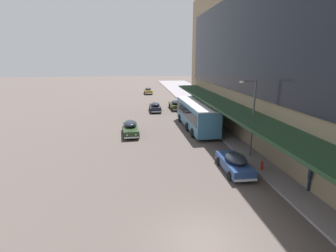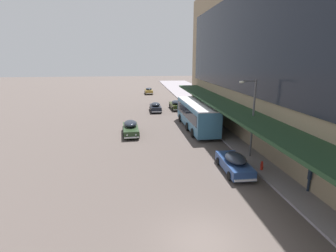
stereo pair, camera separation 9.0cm
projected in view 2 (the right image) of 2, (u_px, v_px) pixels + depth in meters
The scene contains 10 objects.
ground at pixel (202, 242), 12.41m from camera, with size 240.00×240.00×0.00m, color #544A45.
transit_bus_kerbside_front at pixel (196, 114), 31.96m from camera, with size 2.99×11.53×3.22m.
sedan_second_mid at pixel (131, 128), 29.71m from camera, with size 1.97×4.98×1.59m.
sedan_oncoming_rear at pixel (234, 163), 19.87m from camera, with size 1.86×4.68×1.52m.
sedan_lead_near at pixel (149, 91), 63.74m from camera, with size 1.94×4.60×1.52m.
sedan_far_back at pixel (176, 105), 44.49m from camera, with size 1.90×4.90×1.56m.
sedan_lead_mid at pixel (155, 107), 42.62m from camera, with size 1.79×4.39×1.52m.
pedestrian_at_kerb at pixel (310, 176), 16.68m from camera, with size 0.45×0.48×1.86m.
street_lamp at pixel (251, 113), 21.91m from camera, with size 1.50×0.28×6.61m.
fire_hydrant at pixel (262, 165), 20.01m from camera, with size 0.20×0.40×0.70m.
Camera 2 is at (-2.91, -10.36, 8.44)m, focal length 28.00 mm.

